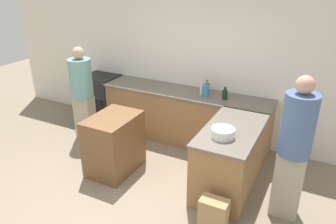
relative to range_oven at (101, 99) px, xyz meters
The scene contains 14 objects.
ground_plane 2.72m from the range_oven, 48.34° to the right, with size 14.00×14.00×0.00m, color gray.
wall_back 2.02m from the range_oven, 10.92° to the left, with size 8.00×0.06×2.70m.
counter_back 1.78m from the range_oven, ahead, with size 2.88×0.65×0.90m.
counter_peninsula 3.03m from the range_oven, 18.60° to the right, with size 0.69×1.34×0.90m.
range_oven is the anchor object (origin of this frame).
island_table 1.81m from the range_oven, 46.63° to the right, with size 0.58×0.81×0.86m.
mixing_bowl 3.14m from the range_oven, 23.71° to the right, with size 0.29×0.29×0.12m.
vinegar_bottle_clear 2.14m from the range_oven, ahead, with size 0.06×0.06×0.31m.
wine_bottle_dark 2.52m from the range_oven, ahead, with size 0.09×0.09×0.20m.
hot_sauce_bottle 2.16m from the range_oven, ahead, with size 0.08×0.08×0.20m.
dish_soap_bottle 2.22m from the range_oven, ahead, with size 0.09×0.09×0.25m.
person_by_range 0.85m from the range_oven, 75.05° to the right, with size 0.37×0.37×1.63m.
person_at_peninsula 3.87m from the range_oven, 18.01° to the right, with size 0.36×0.36×1.78m.
paper_bag 3.49m from the range_oven, 31.54° to the right, with size 0.32×0.20×0.41m.
Camera 1 is at (2.06, -2.67, 2.78)m, focal length 35.00 mm.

